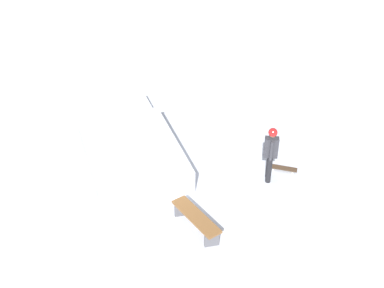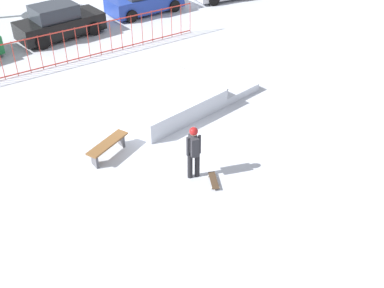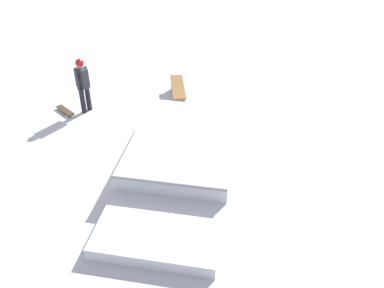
{
  "view_description": "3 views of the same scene",
  "coord_description": "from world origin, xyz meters",
  "views": [
    {
      "loc": [
        -11.16,
        1.48,
        8.76
      ],
      "look_at": [
        -0.15,
        -0.97,
        0.9
      ],
      "focal_mm": 45.44,
      "sensor_mm": 36.0,
      "label": 1
    },
    {
      "loc": [
        -7.7,
        -11.89,
        8.83
      ],
      "look_at": [
        -0.97,
        -2.76,
        1.0
      ],
      "focal_mm": 44.41,
      "sensor_mm": 36.0,
      "label": 2
    },
    {
      "loc": [
        8.95,
        3.51,
        6.81
      ],
      "look_at": [
        0.5,
        0.9,
        0.6
      ],
      "focal_mm": 40.27,
      "sensor_mm": 36.0,
      "label": 3
    }
  ],
  "objects": [
    {
      "name": "ground_plane",
      "position": [
        0.0,
        0.0,
        0.0
      ],
      "size": [
        60.0,
        60.0,
        0.0
      ],
      "primitive_type": "plane",
      "color": "#B2B7C1"
    },
    {
      "name": "skate_ramp",
      "position": [
        0.91,
        0.73,
        0.32
      ],
      "size": [
        5.67,
        3.23,
        0.74
      ],
      "rotation": [
        0.0,
        0.0,
        0.12
      ],
      "color": "silver",
      "rests_on": "ground"
    },
    {
      "name": "skater",
      "position": [
        -1.08,
        -2.99,
        1.01
      ],
      "size": [
        0.42,
        0.43,
        1.73
      ],
      "rotation": [
        0.0,
        0.0,
        4.38
      ],
      "color": "black",
      "rests_on": "ground"
    },
    {
      "name": "skateboard",
      "position": [
        -0.78,
        -3.57,
        0.08
      ],
      "size": [
        0.56,
        0.8,
        0.09
      ],
      "rotation": [
        0.0,
        0.0,
        4.21
      ],
      "color": "#3F2D1E",
      "rests_on": "ground"
    },
    {
      "name": "perimeter_fence",
      "position": [
        -0.0,
        6.56,
        0.77
      ],
      "size": [
        11.28,
        0.48,
        1.5
      ],
      "rotation": [
        0.0,
        0.0,
        -0.04
      ],
      "color": "#B22D23",
      "rests_on": "ground"
    },
    {
      "name": "park_bench",
      "position": [
        -2.6,
        -0.53,
        0.36
      ],
      "size": [
        1.63,
        0.99,
        0.48
      ],
      "rotation": [
        0.0,
        0.0,
        3.54
      ],
      "color": "brown",
      "rests_on": "ground"
    },
    {
      "name": "parked_car_black",
      "position": [
        0.21,
        9.59,
        0.72
      ],
      "size": [
        4.18,
        2.08,
        1.6
      ],
      "rotation": [
        0.0,
        0.0,
        0.05
      ],
      "color": "black",
      "rests_on": "ground"
    }
  ]
}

